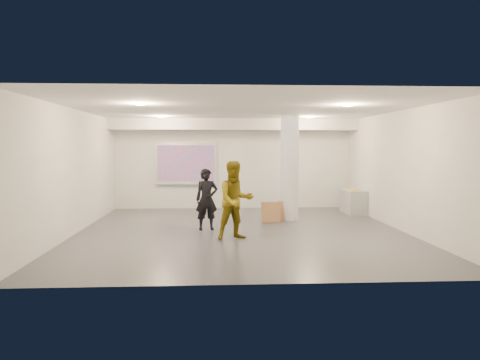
{
  "coord_description": "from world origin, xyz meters",
  "views": [
    {
      "loc": [
        -0.68,
        -11.45,
        2.08
      ],
      "look_at": [
        0.0,
        0.4,
        1.25
      ],
      "focal_mm": 35.0,
      "sensor_mm": 36.0,
      "label": 1
    }
  ],
  "objects": [
    {
      "name": "projection_screen",
      "position": [
        -1.6,
        4.45,
        1.53
      ],
      "size": [
        2.1,
        0.13,
        1.42
      ],
      "color": "silver",
      "rests_on": "wall_back"
    },
    {
      "name": "wall_front",
      "position": [
        0.0,
        -4.5,
        1.5
      ],
      "size": [
        8.0,
        0.01,
        3.0
      ],
      "primitive_type": "cube",
      "color": "silver",
      "rests_on": "floor"
    },
    {
      "name": "wall_left",
      "position": [
        -4.0,
        0.0,
        1.5
      ],
      "size": [
        0.01,
        9.0,
        3.0
      ],
      "primitive_type": "cube",
      "color": "silver",
      "rests_on": "floor"
    },
    {
      "name": "column",
      "position": [
        1.5,
        1.8,
        1.5
      ],
      "size": [
        0.52,
        0.52,
        3.0
      ],
      "primitive_type": "cylinder",
      "color": "silver",
      "rests_on": "floor"
    },
    {
      "name": "cardboard_front",
      "position": [
        0.9,
        1.29,
        0.29
      ],
      "size": [
        0.52,
        0.16,
        0.57
      ],
      "primitive_type": "cube",
      "rotation": [
        -0.18,
        0.0,
        0.01
      ],
      "color": "brown",
      "rests_on": "floor"
    },
    {
      "name": "downlight_nw",
      "position": [
        -2.2,
        2.5,
        2.98
      ],
      "size": [
        0.22,
        0.22,
        0.02
      ],
      "primitive_type": "cylinder",
      "color": "#EFE782",
      "rests_on": "ceiling"
    },
    {
      "name": "postit_pad",
      "position": [
        3.67,
        2.81,
        0.76
      ],
      "size": [
        0.27,
        0.34,
        0.03
      ],
      "primitive_type": "cube",
      "rotation": [
        0.0,
        0.0,
        -0.1
      ],
      "color": "yellow",
      "rests_on": "credenza"
    },
    {
      "name": "credenza",
      "position": [
        3.72,
        2.97,
        0.37
      ],
      "size": [
        0.54,
        1.28,
        0.74
      ],
      "primitive_type": "cube",
      "rotation": [
        0.0,
        0.0,
        -0.01
      ],
      "color": "#97999B",
      "rests_on": "floor"
    },
    {
      "name": "downlight_sw",
      "position": [
        -2.2,
        -1.5,
        2.98
      ],
      "size": [
        0.22,
        0.22,
        0.02
      ],
      "primitive_type": "cylinder",
      "color": "#EFE782",
      "rests_on": "ceiling"
    },
    {
      "name": "floor",
      "position": [
        0.0,
        0.0,
        0.0
      ],
      "size": [
        8.0,
        9.0,
        0.01
      ],
      "primitive_type": "cube",
      "color": "#393B41",
      "rests_on": "ground"
    },
    {
      "name": "woman",
      "position": [
        -0.85,
        0.28,
        0.77
      ],
      "size": [
        0.62,
        0.47,
        1.55
      ],
      "primitive_type": "imported",
      "rotation": [
        0.0,
        0.0,
        0.19
      ],
      "color": "black",
      "rests_on": "floor"
    },
    {
      "name": "wall_back",
      "position": [
        0.0,
        4.5,
        1.5
      ],
      "size": [
        8.0,
        0.01,
        3.0
      ],
      "primitive_type": "cube",
      "color": "silver",
      "rests_on": "floor"
    },
    {
      "name": "downlight_ne",
      "position": [
        2.2,
        2.5,
        2.98
      ],
      "size": [
        0.22,
        0.22,
        0.02
      ],
      "primitive_type": "cylinder",
      "color": "#EFE782",
      "rests_on": "ceiling"
    },
    {
      "name": "downlight_se",
      "position": [
        2.2,
        -1.5,
        2.98
      ],
      "size": [
        0.22,
        0.22,
        0.02
      ],
      "primitive_type": "cylinder",
      "color": "#EFE782",
      "rests_on": "ceiling"
    },
    {
      "name": "cardboard_back",
      "position": [
        1.41,
        1.63,
        0.28
      ],
      "size": [
        0.51,
        0.11,
        0.55
      ],
      "primitive_type": "cube",
      "rotation": [
        -0.11,
        0.0,
        0.0
      ],
      "color": "brown",
      "rests_on": "floor"
    },
    {
      "name": "wall_right",
      "position": [
        4.0,
        0.0,
        1.5
      ],
      "size": [
        0.01,
        9.0,
        3.0
      ],
      "primitive_type": "cube",
      "color": "silver",
      "rests_on": "floor"
    },
    {
      "name": "soffit_band",
      "position": [
        0.0,
        3.95,
        2.82
      ],
      "size": [
        8.0,
        1.1,
        0.36
      ],
      "primitive_type": "cube",
      "color": "silver",
      "rests_on": "ceiling"
    },
    {
      "name": "ceiling",
      "position": [
        0.0,
        0.0,
        3.0
      ],
      "size": [
        8.0,
        9.0,
        0.01
      ],
      "primitive_type": "cube",
      "color": "silver",
      "rests_on": "floor"
    },
    {
      "name": "man",
      "position": [
        -0.18,
        -0.95,
        0.89
      ],
      "size": [
        1.02,
        0.89,
        1.77
      ],
      "primitive_type": "imported",
      "rotation": [
        0.0,
        0.0,
        0.29
      ],
      "color": "#7B650D",
      "rests_on": "floor"
    }
  ]
}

